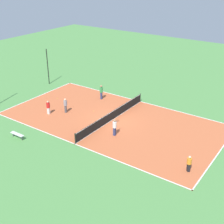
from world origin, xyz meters
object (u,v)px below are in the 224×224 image
player_far_green (101,91)px  player_center_orange (189,163)px  bench (17,134)px  tennis_ball_midcourt (94,111)px  tennis_ball_left_sideline (176,112)px  player_baseline_gray (65,105)px  player_coach_red (48,107)px  player_near_white (115,126)px  fence_post_back_right (48,67)px  tennis_net (112,115)px  tennis_ball_far_baseline (57,98)px

player_far_green → player_center_orange: bearing=-138.8°
bench → tennis_ball_midcourt: size_ratio=21.98×
bench → tennis_ball_left_sideline: bearing=-125.8°
player_baseline_gray → player_center_orange: size_ratio=1.16×
bench → player_coach_red: 5.40m
player_near_white → player_baseline_gray: size_ratio=1.02×
fence_post_back_right → player_coach_red: bearing=-135.0°
player_near_white → player_coach_red: size_ratio=1.09×
tennis_net → player_baseline_gray: 5.21m
fence_post_back_right → tennis_ball_midcourt: bearing=-108.6°
bench → player_coach_red: bearing=-75.9°
player_center_orange → tennis_net: bearing=-156.1°
player_far_green → tennis_net: bearing=-152.4°
tennis_net → player_coach_red: size_ratio=7.59×
bench → player_center_orange: 15.17m
player_coach_red → player_center_orange: size_ratio=1.09×
player_near_white → player_far_green: 8.64m
player_far_green → player_center_orange: (-7.49, -13.77, -0.22)m
player_center_orange → tennis_ball_midcourt: (4.34, 12.44, -0.72)m
fence_post_back_right → player_baseline_gray: bearing=-124.2°
tennis_net → player_center_orange: bearing=-111.3°
player_coach_red → tennis_ball_left_sideline: size_ratio=21.90×
player_coach_red → player_center_orange: 15.95m
player_center_orange → fence_post_back_right: size_ratio=0.29×
tennis_net → tennis_ball_far_baseline: tennis_net is taller
player_near_white → tennis_ball_midcourt: bearing=51.8°
player_near_white → player_baseline_gray: bearing=75.3°
bench → tennis_ball_midcourt: bench is taller
tennis_net → tennis_ball_left_sideline: 7.06m
player_coach_red → tennis_ball_midcourt: size_ratio=21.90×
tennis_net → fence_post_back_right: bearing=72.9°
tennis_ball_midcourt → player_far_green: bearing=23.0°
player_far_green → fence_post_back_right: fence_post_back_right is taller
player_center_orange → player_coach_red: bearing=-138.8°
player_near_white → player_far_green: (6.14, 6.08, 0.06)m
tennis_ball_left_sideline → bench: bearing=144.2°
tennis_ball_left_sideline → tennis_ball_midcourt: (-4.77, 7.35, 0.00)m
tennis_ball_midcourt → player_center_orange: bearing=-109.2°
tennis_ball_left_sideline → player_baseline_gray: bearing=124.8°
bench → player_near_white: (5.44, -6.91, 0.56)m
player_center_orange → tennis_ball_left_sideline: bearing=164.4°
tennis_net → player_baseline_gray: bearing=105.0°
tennis_ball_far_baseline → player_far_green: bearing=-56.9°
player_baseline_gray → player_center_orange: 14.90m
player_center_orange → tennis_ball_midcourt: player_center_orange is taller
tennis_net → player_far_green: bearing=47.8°
player_coach_red → tennis_ball_far_baseline: size_ratio=21.90×
fence_post_back_right → bench: bearing=-146.2°
player_far_green → tennis_ball_left_sideline: size_ratio=25.23×
bench → tennis_ball_left_sideline: bench is taller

